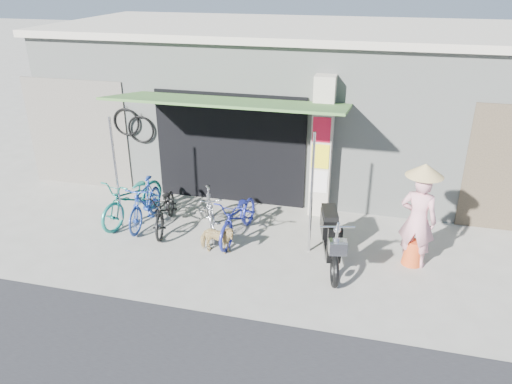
% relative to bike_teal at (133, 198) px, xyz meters
% --- Properties ---
extents(ground, '(80.00, 80.00, 0.00)m').
position_rel_bike_teal_xyz_m(ground, '(2.90, -1.14, -0.50)').
color(ground, '#9A968B').
rests_on(ground, ground).
extents(bicycle_shop, '(12.30, 5.30, 3.66)m').
position_rel_bike_teal_xyz_m(bicycle_shop, '(2.90, 3.96, 1.33)').
color(bicycle_shop, '#939891').
rests_on(bicycle_shop, ground).
extents(shop_pillar, '(0.42, 0.44, 3.00)m').
position_rel_bike_teal_xyz_m(shop_pillar, '(3.75, 1.31, 1.00)').
color(shop_pillar, '#B8AF9D').
rests_on(shop_pillar, ground).
extents(awning, '(4.60, 1.88, 2.72)m').
position_rel_bike_teal_xyz_m(awning, '(2.00, 0.49, 2.01)').
color(awning, '#385F2B').
rests_on(awning, ground).
extents(neighbour_left, '(2.60, 0.06, 2.60)m').
position_rel_bike_teal_xyz_m(neighbour_left, '(-2.10, 1.45, 0.80)').
color(neighbour_left, '#6B665B').
rests_on(neighbour_left, ground).
extents(bike_teal, '(1.07, 2.01, 1.01)m').
position_rel_bike_teal_xyz_m(bike_teal, '(0.00, 0.00, 0.00)').
color(bike_teal, '#1C7F6F').
rests_on(bike_teal, ground).
extents(bike_blue, '(0.53, 1.63, 0.97)m').
position_rel_bike_teal_xyz_m(bike_blue, '(0.33, -0.13, -0.02)').
color(bike_blue, '#22409C').
rests_on(bike_blue, ground).
extents(bike_black, '(0.91, 1.73, 0.87)m').
position_rel_bike_teal_xyz_m(bike_black, '(0.80, -0.17, -0.07)').
color(bike_black, black).
rests_on(bike_black, ground).
extents(bike_silver, '(1.02, 1.58, 0.92)m').
position_rel_bike_teal_xyz_m(bike_silver, '(1.75, -0.13, -0.04)').
color(bike_silver, '#A3A2A7').
rests_on(bike_silver, ground).
extents(bike_navy, '(0.79, 1.79, 0.91)m').
position_rel_bike_teal_xyz_m(bike_navy, '(2.36, -0.19, -0.05)').
color(bike_navy, navy).
rests_on(bike_navy, ground).
extents(street_dog, '(0.71, 0.32, 0.60)m').
position_rel_bike_teal_xyz_m(street_dog, '(2.13, -0.89, -0.20)').
color(street_dog, tan).
rests_on(street_dog, ground).
extents(moped, '(0.70, 1.97, 1.13)m').
position_rel_bike_teal_xyz_m(moped, '(4.22, -0.67, 0.01)').
color(moped, black).
rests_on(moped, ground).
extents(nun, '(0.73, 0.64, 1.94)m').
position_rel_bike_teal_xyz_m(nun, '(5.68, -0.36, 0.45)').
color(nun, pink).
rests_on(nun, ground).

